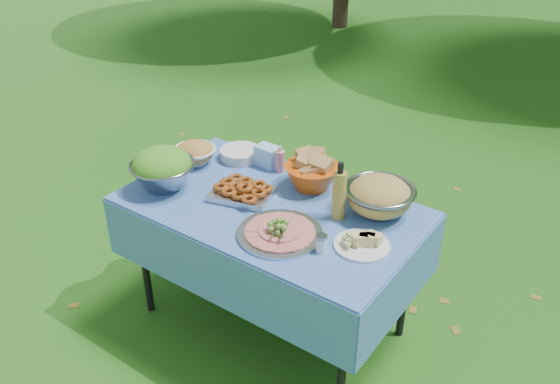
# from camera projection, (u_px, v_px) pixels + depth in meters

# --- Properties ---
(ground) EXTENTS (80.00, 80.00, 0.00)m
(ground) POSITION_uv_depth(u_px,v_px,m) (272.00, 321.00, 3.30)
(ground) COLOR #123D0B
(ground) RESTS_ON ground
(picnic_table) EXTENTS (1.46, 0.86, 0.76)m
(picnic_table) POSITION_uv_depth(u_px,v_px,m) (271.00, 267.00, 3.10)
(picnic_table) COLOR #84B5FF
(picnic_table) RESTS_ON ground
(salad_bowl) EXTENTS (0.43, 0.43, 0.22)m
(salad_bowl) POSITION_uv_depth(u_px,v_px,m) (162.00, 168.00, 3.01)
(salad_bowl) COLOR gray
(salad_bowl) RESTS_ON picnic_table
(pasta_bowl_white) EXTENTS (0.30, 0.30, 0.13)m
(pasta_bowl_white) POSITION_uv_depth(u_px,v_px,m) (195.00, 152.00, 3.26)
(pasta_bowl_white) COLOR silver
(pasta_bowl_white) RESTS_ON picnic_table
(plate_stack) EXTENTS (0.26, 0.26, 0.06)m
(plate_stack) POSITION_uv_depth(u_px,v_px,m) (240.00, 154.00, 3.33)
(plate_stack) COLOR silver
(plate_stack) RESTS_ON picnic_table
(wipes_box) EXTENTS (0.13, 0.10, 0.11)m
(wipes_box) POSITION_uv_depth(u_px,v_px,m) (268.00, 156.00, 3.24)
(wipes_box) COLOR #9CCEF4
(wipes_box) RESTS_ON picnic_table
(sanitizer_bottle) EXTENTS (0.07, 0.07, 0.15)m
(sanitizer_bottle) POSITION_uv_depth(u_px,v_px,m) (280.00, 159.00, 3.17)
(sanitizer_bottle) COLOR pink
(sanitizer_bottle) RESTS_ON picnic_table
(bread_bowl) EXTENTS (0.36, 0.36, 0.19)m
(bread_bowl) POSITION_uv_depth(u_px,v_px,m) (312.00, 171.00, 3.01)
(bread_bowl) COLOR #D34E0B
(bread_bowl) RESTS_ON picnic_table
(pasta_bowl_steel) EXTENTS (0.37, 0.37, 0.18)m
(pasta_bowl_steel) POSITION_uv_depth(u_px,v_px,m) (379.00, 196.00, 2.81)
(pasta_bowl_steel) COLOR gray
(pasta_bowl_steel) RESTS_ON picnic_table
(fried_tray) EXTENTS (0.34, 0.28, 0.07)m
(fried_tray) POSITION_uv_depth(u_px,v_px,m) (242.00, 191.00, 2.95)
(fried_tray) COLOR #B4B3B9
(fried_tray) RESTS_ON picnic_table
(charcuterie_platter) EXTENTS (0.45, 0.45, 0.09)m
(charcuterie_platter) POSITION_uv_depth(u_px,v_px,m) (280.00, 227.00, 2.67)
(charcuterie_platter) COLOR #B4B8BC
(charcuterie_platter) RESTS_ON picnic_table
(oil_bottle) EXTENTS (0.07, 0.07, 0.29)m
(oil_bottle) POSITION_uv_depth(u_px,v_px,m) (339.00, 191.00, 2.74)
(oil_bottle) COLOR #AD9735
(oil_bottle) RESTS_ON picnic_table
(cheese_plate) EXTENTS (0.32, 0.32, 0.07)m
(cheese_plate) POSITION_uv_depth(u_px,v_px,m) (362.00, 240.00, 2.59)
(cheese_plate) COLOR silver
(cheese_plate) RESTS_ON picnic_table
(shaker) EXTENTS (0.06, 0.06, 0.08)m
(shaker) POSITION_uv_depth(u_px,v_px,m) (321.00, 243.00, 2.56)
(shaker) COLOR white
(shaker) RESTS_ON picnic_table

